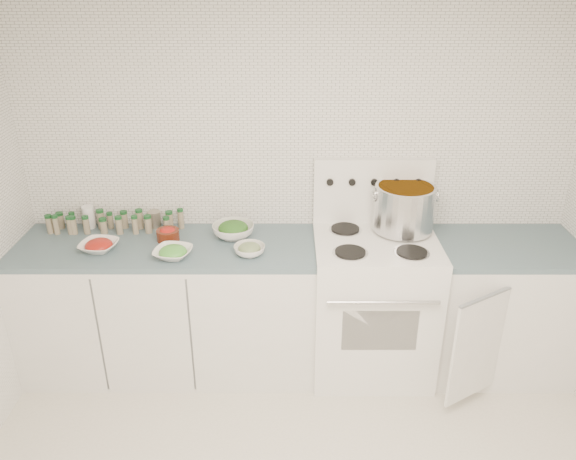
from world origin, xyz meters
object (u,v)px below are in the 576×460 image
object	(u,v)px
stove	(372,301)
bowl_tomato	(99,246)
stock_pot	(404,206)
bowl_snowpea	(173,252)

from	to	relation	value
stove	bowl_tomato	xyz separation A→B (m)	(-1.68, -0.07, 0.44)
stock_pot	bowl_snowpea	xyz separation A→B (m)	(-1.40, -0.30, -0.17)
stock_pot	bowl_tomato	distance (m)	1.88
stock_pot	bowl_snowpea	size ratio (longest dim) A/B	1.52
bowl_tomato	bowl_snowpea	distance (m)	0.47
stock_pot	bowl_snowpea	world-z (taller)	stock_pot
bowl_tomato	bowl_snowpea	size ratio (longest dim) A/B	0.99
bowl_snowpea	stock_pot	bearing A→B (deg)	11.99
stock_pot	stove	bearing A→B (deg)	-142.35
stock_pot	bowl_tomato	world-z (taller)	stock_pot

